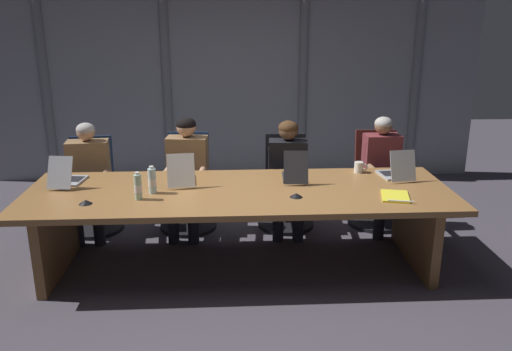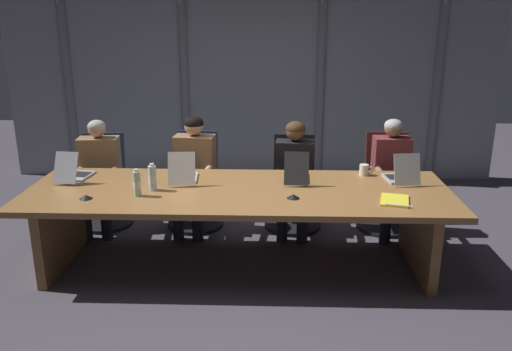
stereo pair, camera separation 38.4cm
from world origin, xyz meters
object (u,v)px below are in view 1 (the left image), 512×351
Objects in this scene: water_bottle_primary at (152,181)px; coffee_mug_near at (359,167)px; person_left_mid at (186,169)px; office_chair_right_mid at (376,190)px; laptop_left_mid at (181,177)px; water_bottle_secondary at (138,187)px; laptop_right_mid at (396,172)px; office_chair_center at (286,192)px; conference_mic_left_side at (85,202)px; office_chair_left_end at (93,195)px; office_chair_left_mid at (188,193)px; person_center at (288,169)px; conference_mic_middle at (296,195)px; person_left_end at (88,173)px; person_right_mid at (383,168)px; laptop_center at (295,174)px; laptop_left_end at (68,178)px; spiral_notepad at (395,196)px.

coffee_mug_near is at bearing 14.86° from water_bottle_primary.
office_chair_right_mid is at bearing 100.13° from person_left_mid.
laptop_left_mid reaches higher than water_bottle_secondary.
laptop_right_mid reaches higher than office_chair_center.
water_bottle_secondary is at bearing 12.22° from conference_mic_left_side.
office_chair_left_end is 0.97× the size of office_chair_left_mid.
conference_mic_left_side is (-0.50, -0.24, -0.09)m from water_bottle_primary.
water_bottle_primary is at bearing -51.20° from person_center.
water_bottle_primary is at bearing 58.25° from water_bottle_secondary.
office_chair_left_mid is 1.00× the size of office_chair_right_mid.
office_chair_left_end is at bearing 149.16° from conference_mic_middle.
laptop_right_mid is at bearing 26.12° from conference_mic_middle.
person_left_end reaches higher than conference_mic_left_side.
laptop_left_mid is 0.44× the size of office_chair_left_mid.
water_bottle_secondary is 1.31m from conference_mic_middle.
person_right_mid reaches higher than person_center.
office_chair_left_mid is 1.81m from coffee_mug_near.
conference_mic_middle is (0.99, -1.04, 0.06)m from person_left_mid.
coffee_mug_near is (0.65, 0.21, -0.01)m from laptop_center.
person_left_end is 2.70m from coffee_mug_near.
laptop_left_end reaches higher than spiral_notepad.
person_left_end is 1.23m from water_bottle_secondary.
office_chair_left_end is 8.73× the size of conference_mic_left_side.
conference_mic_left_side is (0.28, -1.26, 0.38)m from office_chair_left_end.
person_center is 1.33m from spiral_notepad.
office_chair_right_mid is at bearing 103.68° from person_center.
person_left_mid is at bearing 74.76° from office_chair_left_end.
laptop_left_mid is 2.20m from office_chair_right_mid.
person_right_mid is 2.56m from water_bottle_secondary.
laptop_left_mid is 0.61m from person_left_mid.
conference_mic_middle is at bearing 1.73° from person_center.
person_right_mid is 10.76× the size of conference_mic_left_side.
office_chair_left_end reaches higher than conference_mic_middle.
laptop_center is 0.42× the size of office_chair_left_mid.
spiral_notepad is (1.82, -1.24, 0.37)m from office_chair_left_mid.
person_left_mid reaches higher than office_chair_left_end.
office_chair_left_mid is 0.84× the size of person_right_mid.
conference_mic_middle is (-1.04, -1.03, 0.08)m from person_right_mid.
conference_mic_left_side is at bearing -162.76° from coffee_mug_near.
person_left_mid is (-1.98, 0.55, -0.10)m from laptop_right_mid.
laptop_center is (2.05, 0.00, 0.00)m from laptop_left_end.
spiral_notepad is at bearing 155.52° from laptop_right_mid.
laptop_left_end reaches higher than water_bottle_primary.
person_left_end is at bearing -83.97° from person_left_mid.
person_left_mid is at bearing 162.38° from spiral_notepad.
person_left_end is 4.82× the size of water_bottle_primary.
office_chair_right_mid is 0.86× the size of person_center.
person_right_mid is at bearing 83.12° from office_chair_center.
spiral_notepad is at bearing 63.23° from person_left_end.
person_right_mid is at bearing 94.21° from person_center.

